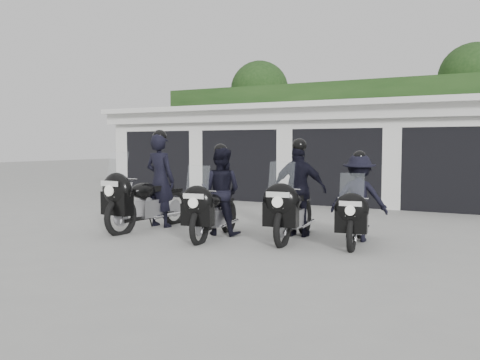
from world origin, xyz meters
The scene contains 7 objects.
ground centered at (0.00, 0.00, 0.00)m, with size 80.00×80.00×0.00m, color gray.
garage_block centered at (0.00, 8.06, 1.42)m, with size 16.40×6.80×2.96m.
background_vegetation centered at (0.37, 12.92, 2.77)m, with size 20.00×3.90×5.80m.
police_bike_a centered at (-2.26, -0.07, 0.84)m, with size 0.85×2.44×2.12m.
police_bike_b centered at (-0.58, -0.17, 0.77)m, with size 0.91×2.09×1.82m.
police_bike_c centered at (0.82, 0.37, 0.81)m, with size 1.10×2.21×1.92m.
police_bike_d centered at (1.95, 0.47, 0.72)m, with size 1.08×1.94×1.69m.
Camera 1 is at (4.30, -8.45, 1.75)m, focal length 38.00 mm.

